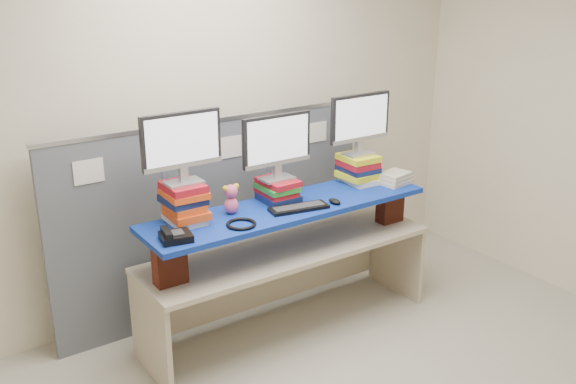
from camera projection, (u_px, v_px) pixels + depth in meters
room at (382, 206)px, 3.27m from camera, size 5.00×4.00×2.80m
cubicle_partition at (218, 216)px, 4.87m from camera, size 2.60×0.06×1.53m
desk at (288, 263)px, 4.63m from camera, size 2.19×0.65×0.67m
brick_pier_left at (170, 264)px, 4.01m from camera, size 0.20×0.11×0.27m
brick_pier_right at (390, 205)px, 5.00m from camera, size 0.20×0.11×0.27m
blue_board at (288, 208)px, 4.49m from camera, size 2.12×0.54×0.04m
book_stack_left at (184, 203)px, 4.15m from camera, size 0.26×0.32×0.27m
book_stack_center at (278, 190)px, 4.55m from camera, size 0.25×0.30×0.16m
book_stack_right at (358, 168)px, 4.93m from camera, size 0.26×0.30×0.22m
monitor_left at (182, 144)px, 4.01m from camera, size 0.54×0.15×0.47m
monitor_center at (277, 143)px, 4.43m from camera, size 0.54×0.15×0.47m
monitor_right at (360, 121)px, 4.81m from camera, size 0.54×0.15×0.47m
keyboard at (299, 208)px, 4.40m from camera, size 0.43×0.21×0.03m
mouse at (335, 201)px, 4.51m from camera, size 0.07×0.12×0.03m
desk_phone at (175, 236)px, 3.90m from camera, size 0.21×0.20×0.08m
headset at (241, 224)px, 4.13m from camera, size 0.21×0.21×0.02m
plush_toy at (231, 199)px, 4.30m from camera, size 0.12×0.09×0.21m
binder_stack at (395, 178)px, 4.93m from camera, size 0.27×0.23×0.09m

